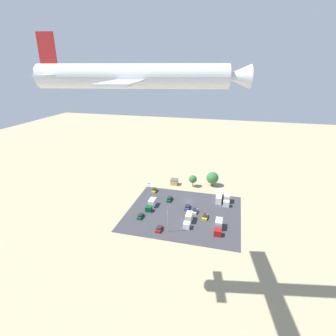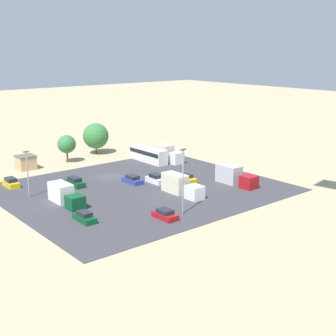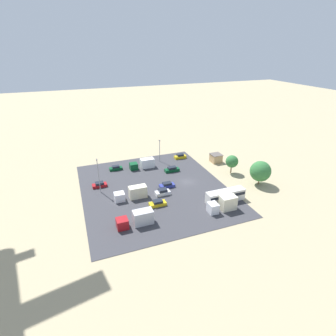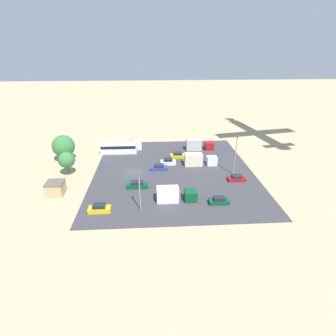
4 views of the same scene
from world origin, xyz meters
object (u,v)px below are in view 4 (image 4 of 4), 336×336
(parked_car_6, at_px, (178,155))
(parked_truck_3, at_px, (128,144))
(parked_car_1, at_px, (99,209))
(parked_truck_1, at_px, (199,160))
(bus, at_px, (119,148))
(parked_car_5, at_px, (159,168))
(shed_building, at_px, (56,188))
(parked_truck_0, at_px, (174,195))
(parked_car_4, at_px, (137,185))
(parked_car_2, at_px, (237,178))
(parked_car_0, at_px, (168,162))
(parked_car_3, at_px, (219,201))
(parked_truck_2, at_px, (198,145))

(parked_car_6, height_order, parked_truck_3, parked_truck_3)
(parked_car_1, bearing_deg, parked_truck_1, 132.35)
(parked_car_1, bearing_deg, parked_truck_3, 175.07)
(bus, distance_m, parked_car_1, 30.54)
(parked_car_5, distance_m, parked_truck_1, 10.89)
(shed_building, bearing_deg, parked_car_5, 115.99)
(parked_truck_0, bearing_deg, parked_car_4, -127.58)
(parked_car_1, height_order, parked_car_2, parked_car_1)
(parked_car_5, relative_size, parked_truck_3, 0.60)
(parked_car_6, bearing_deg, parked_car_0, 146.89)
(bus, xyz_separation_m, parked_truck_0, (27.43, 14.19, -0.30))
(parked_car_0, xyz_separation_m, parked_car_3, (20.08, 9.05, -0.08))
(parked_truck_1, bearing_deg, parked_car_2, 38.32)
(parked_truck_3, bearing_deg, parked_car_1, -4.93)
(parked_car_3, relative_size, parked_truck_0, 0.51)
(parked_truck_1, bearing_deg, parked_truck_2, 171.27)
(parked_truck_0, bearing_deg, parked_car_2, 117.29)
(parked_car_0, bearing_deg, parked_car_4, -31.56)
(parked_car_3, height_order, parked_truck_0, parked_truck_0)
(shed_building, xyz_separation_m, parked_truck_0, (4.18, 24.95, -0.00))
(parked_car_1, bearing_deg, parked_car_2, 110.23)
(parked_car_0, distance_m, parked_truck_2, 14.31)
(parked_truck_0, bearing_deg, parked_car_1, -78.01)
(bus, bearing_deg, parked_truck_3, 142.59)
(parked_car_1, relative_size, parked_car_6, 0.98)
(parked_truck_1, distance_m, parked_truck_3, 23.70)
(parked_car_1, distance_m, parked_truck_3, 34.00)
(parked_car_4, bearing_deg, parked_car_1, 143.23)
(parked_truck_1, distance_m, parked_truck_2, 11.59)
(parked_car_0, xyz_separation_m, parked_truck_2, (-10.39, 9.80, 0.82))
(shed_building, bearing_deg, parked_car_1, 55.04)
(parked_car_0, bearing_deg, parked_car_6, 146.89)
(parked_truck_1, bearing_deg, shed_building, -68.09)
(bus, xyz_separation_m, parked_car_4, (21.45, 6.42, -1.01))
(parked_car_3, xyz_separation_m, parked_car_5, (-16.66, -11.61, -0.01))
(shed_building, distance_m, parked_truck_3, 29.74)
(parked_car_0, xyz_separation_m, parked_car_1, (21.56, -14.45, 0.00))
(parked_car_5, bearing_deg, parked_car_0, -36.72)
(parked_car_1, height_order, parked_car_5, parked_car_1)
(bus, distance_m, parked_car_4, 22.41)
(bus, bearing_deg, parked_truck_0, 27.35)
(parked_car_2, xyz_separation_m, parked_truck_3, (-22.82, -27.05, 1.05))
(parked_car_4, xyz_separation_m, parked_truck_3, (-24.79, -3.86, 0.97))
(parked_car_2, distance_m, parked_car_4, 23.28)
(parked_car_1, bearing_deg, shed_building, -124.96)
(parked_car_3, height_order, parked_car_5, parked_car_3)
(parked_car_3, xyz_separation_m, parked_car_6, (-24.73, -6.03, -0.00))
(parked_truck_1, height_order, parked_truck_3, parked_truck_3)
(parked_car_2, bearing_deg, shed_building, 95.34)
(parked_car_2, relative_size, parked_car_4, 0.87)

